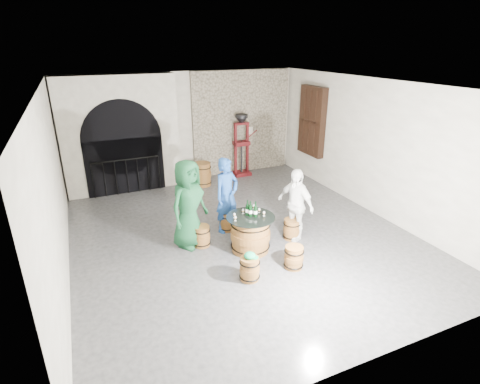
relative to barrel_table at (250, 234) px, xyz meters
name	(u,v)px	position (x,y,z in m)	size (l,w,h in m)	color
ground	(239,233)	(0.09, 0.76, -0.37)	(8.00, 8.00, 0.00)	#323235
wall_back	(186,127)	(0.09, 4.76, 1.23)	(8.00, 8.00, 0.00)	beige
wall_front	(377,260)	(0.09, -3.24, 1.23)	(8.00, 8.00, 0.00)	beige
wall_left	(53,189)	(-3.41, 0.76, 1.23)	(8.00, 8.00, 0.00)	beige
wall_right	(371,147)	(3.59, 0.76, 1.23)	(8.00, 8.00, 0.00)	beige
ceiling	(239,85)	(0.09, 0.76, 2.83)	(8.00, 8.00, 0.00)	beige
stone_facing_panel	(241,123)	(1.89, 4.70, 1.23)	(3.20, 0.12, 3.18)	gray
arched_opening	(121,136)	(-1.81, 4.49, 1.21)	(3.10, 0.60, 3.19)	beige
shuttered_window	(312,121)	(3.47, 3.16, 1.43)	(0.23, 1.10, 2.00)	black
barrel_table	(250,234)	(0.00, 0.00, 0.00)	(0.97, 0.97, 0.75)	brown
barrel_stool_left	(202,236)	(-0.85, 0.57, -0.15)	(0.37, 0.37, 0.44)	brown
barrel_stool_far	(227,221)	(-0.11, 1.02, -0.15)	(0.37, 0.37, 0.44)	brown
barrel_stool_right	(292,229)	(1.02, 0.08, -0.15)	(0.37, 0.37, 0.44)	brown
barrel_stool_near_right	(294,257)	(0.47, -0.91, -0.15)	(0.37, 0.37, 0.44)	brown
barrel_stool_near_left	(250,269)	(-0.45, -0.92, -0.15)	(0.37, 0.37, 0.44)	brown
green_cap	(250,256)	(-0.45, -0.92, 0.12)	(0.25, 0.20, 0.11)	#0C8D54
person_green	(188,204)	(-1.06, 0.71, 0.55)	(0.91, 0.59, 1.85)	#124023
person_blue	(227,195)	(-0.11, 1.00, 0.47)	(0.62, 0.41, 1.69)	navy
person_white	(295,204)	(1.08, 0.09, 0.41)	(0.92, 0.38, 1.57)	white
wine_bottle_left	(250,210)	(0.00, 0.02, 0.51)	(0.08, 0.08, 0.32)	black
wine_bottle_center	(255,211)	(0.08, -0.04, 0.51)	(0.08, 0.08, 0.32)	black
wine_bottle_right	(247,209)	(-0.03, 0.09, 0.51)	(0.08, 0.08, 0.32)	black
tasting_glass_a	(235,219)	(-0.35, -0.05, 0.43)	(0.05, 0.05, 0.10)	orange
tasting_glass_b	(259,211)	(0.23, 0.10, 0.43)	(0.05, 0.05, 0.10)	orange
tasting_glass_c	(243,211)	(-0.08, 0.19, 0.43)	(0.05, 0.05, 0.10)	orange
tasting_glass_d	(254,207)	(0.21, 0.30, 0.43)	(0.05, 0.05, 0.10)	orange
tasting_glass_e	(264,214)	(0.25, -0.08, 0.43)	(0.05, 0.05, 0.10)	orange
tasting_glass_f	(234,216)	(-0.31, 0.08, 0.43)	(0.05, 0.05, 0.10)	orange
side_barrel	(203,174)	(0.30, 3.94, -0.03)	(0.52, 0.52, 0.69)	brown
corking_press	(242,141)	(1.73, 4.34, 0.75)	(0.79, 0.44, 1.93)	#510D11
control_box	(250,130)	(2.14, 4.62, 0.98)	(0.18, 0.10, 0.22)	silver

